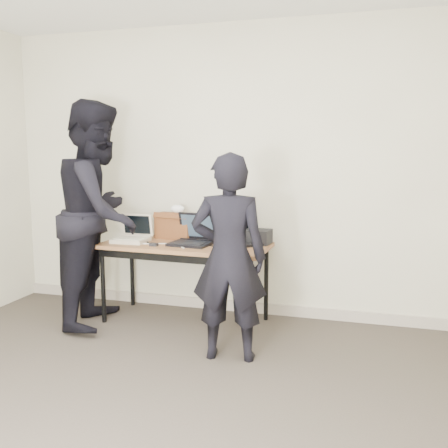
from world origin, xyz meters
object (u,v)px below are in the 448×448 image
at_px(laptop_right, 237,237).
at_px(person_observer, 99,214).
at_px(desk, 184,250).
at_px(laptop_beige, 132,236).
at_px(leather_satchel, 175,225).
at_px(laptop_center, 193,237).
at_px(person_typist, 229,258).
at_px(equipment_box, 258,237).

bearing_deg(laptop_right, person_observer, 157.94).
height_order(desk, person_observer, person_observer).
xyz_separation_m(laptop_beige, person_observer, (-0.23, -0.18, 0.22)).
height_order(laptop_beige, person_observer, person_observer).
relative_size(desk, laptop_right, 3.13).
bearing_deg(person_observer, leather_satchel, -62.57).
distance_m(leather_satchel, person_observer, 0.71).
relative_size(laptop_beige, leather_satchel, 0.79).
relative_size(laptop_center, person_typist, 0.25).
xyz_separation_m(laptop_center, laptop_right, (0.38, 0.11, -0.00)).
distance_m(laptop_center, laptop_right, 0.40).
height_order(laptop_beige, person_typist, person_typist).
distance_m(laptop_center, person_typist, 0.86).
relative_size(leather_satchel, person_observer, 0.19).
bearing_deg(laptop_beige, desk, 1.41).
xyz_separation_m(desk, equipment_box, (0.63, 0.19, 0.12)).
xyz_separation_m(desk, person_observer, (-0.73, -0.19, 0.33)).
xyz_separation_m(laptop_beige, person_typist, (1.10, -0.64, 0.00)).
height_order(equipment_box, person_typist, person_typist).
bearing_deg(person_typist, desk, -56.62).
distance_m(desk, laptop_beige, 0.51).
distance_m(equipment_box, person_observer, 1.43).
distance_m(laptop_right, person_typist, 0.80).
relative_size(desk, laptop_beige, 5.04).
bearing_deg(person_typist, laptop_center, -61.24).
bearing_deg(person_typist, laptop_beige, -39.23).
xyz_separation_m(desk, laptop_center, (0.07, 0.02, 0.12)).
height_order(laptop_beige, laptop_center, laptop_center).
xyz_separation_m(laptop_center, equipment_box, (0.56, 0.17, 0.00)).
distance_m(person_typist, person_observer, 1.42).
xyz_separation_m(laptop_beige, laptop_right, (0.96, 0.15, 0.01)).
distance_m(desk, laptop_center, 0.14).
relative_size(equipment_box, person_typist, 0.15).
xyz_separation_m(laptop_right, leather_satchel, (-0.64, 0.09, 0.07)).
bearing_deg(laptop_beige, laptop_center, 3.22).
bearing_deg(laptop_beige, laptop_right, 8.50).
distance_m(leather_satchel, person_typist, 1.18).
distance_m(desk, person_typist, 0.90).
bearing_deg(laptop_center, person_observer, -159.52).
distance_m(laptop_center, equipment_box, 0.58).
bearing_deg(equipment_box, laptop_right, -161.19).
xyz_separation_m(laptop_right, equipment_box, (0.17, 0.06, 0.01)).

